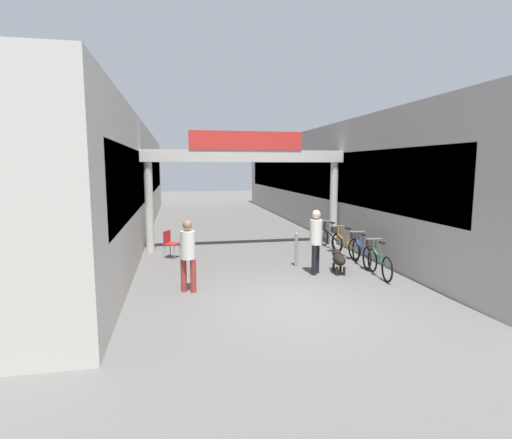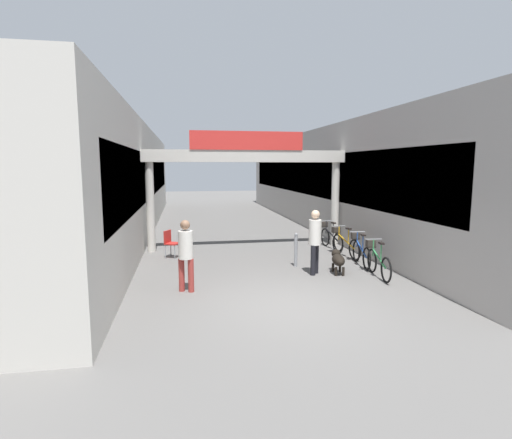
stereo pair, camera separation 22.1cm
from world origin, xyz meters
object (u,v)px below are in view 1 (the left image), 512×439
bicycle_orange_third (344,243)px  pedestrian_companion (188,251)px  bicycle_black_farthest (329,236)px  bollard_post_metal (296,249)px  dog_on_leash (338,259)px  bicycle_green_nearest (378,260)px  cafe_chair_red_nearer (170,242)px  pedestrian_with_dog (316,237)px  bicycle_blue_second (360,250)px

bicycle_orange_third → pedestrian_companion: bearing=-150.8°
bicycle_black_farthest → bollard_post_metal: bearing=-129.8°
dog_on_leash → bicycle_black_farthest: size_ratio=0.52×
bicycle_green_nearest → cafe_chair_red_nearer: (-5.56, 3.26, 0.10)m
pedestrian_companion → bicycle_black_farthest: (5.18, 4.21, -0.55)m
bicycle_black_farthest → pedestrian_with_dog: bearing=-117.3°
dog_on_leash → bicycle_blue_second: bearing=36.8°
dog_on_leash → cafe_chair_red_nearer: (-4.64, 2.77, 0.15)m
pedestrian_with_dog → bicycle_blue_second: 1.93m
pedestrian_companion → dog_on_leash: pedestrian_companion is taller
pedestrian_with_dog → bicycle_blue_second: bearing=24.0°
bicycle_blue_second → cafe_chair_red_nearer: (-5.65, 2.01, 0.10)m
bollard_post_metal → bicycle_orange_third: bearing=28.1°
bicycle_orange_third → bollard_post_metal: bearing=-151.9°
bicycle_green_nearest → bicycle_black_farthest: (0.09, 3.79, 0.00)m
bicycle_green_nearest → bollard_post_metal: bollard_post_metal is taller
bicycle_orange_third → cafe_chair_red_nearer: size_ratio=1.88×
pedestrian_with_dog → bicycle_black_farthest: pedestrian_with_dog is taller
pedestrian_companion → bicycle_blue_second: size_ratio=1.02×
pedestrian_with_dog → pedestrian_companion: size_ratio=1.04×
cafe_chair_red_nearer → pedestrian_companion: bearing=-82.6°
pedestrian_with_dog → pedestrian_companion: bearing=-165.1°
bicycle_blue_second → cafe_chair_red_nearer: 6.00m
pedestrian_with_dog → bicycle_blue_second: pedestrian_with_dog is taller
dog_on_leash → cafe_chair_red_nearer: size_ratio=0.99×
bicycle_green_nearest → bicycle_blue_second: same height
bicycle_green_nearest → pedestrian_companion: bearing=-175.2°
bicycle_green_nearest → bicycle_orange_third: 2.47m
cafe_chair_red_nearer → bollard_post_metal: bearing=-26.4°
pedestrian_companion → bollard_post_metal: bearing=30.0°
bicycle_blue_second → cafe_chair_red_nearer: bicycle_blue_second is taller
pedestrian_with_dog → bollard_post_metal: (-0.27, 0.93, -0.51)m
pedestrian_companion → bollard_post_metal: pedestrian_companion is taller
pedestrian_with_dog → cafe_chair_red_nearer: bearing=145.1°
pedestrian_with_dog → dog_on_leash: 0.92m
bicycle_blue_second → bicycle_green_nearest: bearing=-93.9°
bicycle_green_nearest → cafe_chair_red_nearer: bicycle_green_nearest is taller
bicycle_orange_third → bollard_post_metal: 2.22m
dog_on_leash → bicycle_black_farthest: (1.02, 3.29, 0.04)m
bicycle_green_nearest → bicycle_orange_third: size_ratio=1.01×
cafe_chair_red_nearer → bicycle_green_nearest: bearing=-30.4°
pedestrian_with_dog → cafe_chair_red_nearer: (-3.97, 2.76, -0.48)m
dog_on_leash → bicycle_green_nearest: bicycle_green_nearest is taller
bicycle_black_farthest → dog_on_leash: bearing=-107.2°
bollard_post_metal → dog_on_leash: bearing=-44.8°
bicycle_blue_second → bicycle_black_farthest: bearing=89.8°
bicycle_black_farthest → pedestrian_companion: bearing=-140.9°
bicycle_green_nearest → pedestrian_with_dog: bearing=162.5°
bicycle_black_farthest → bicycle_blue_second: bearing=-90.2°
pedestrian_companion → bicycle_black_farthest: bearing=39.1°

